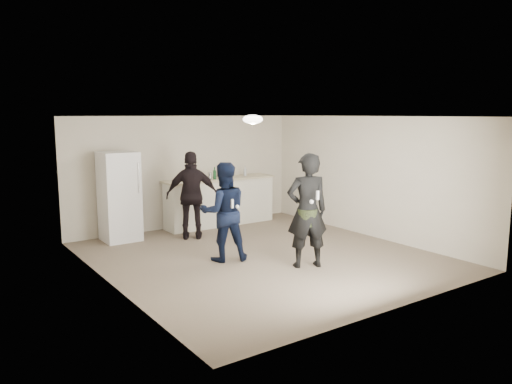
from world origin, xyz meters
TOP-DOWN VIEW (x-y plane):
  - floor at (0.00, 0.00)m, footprint 6.00×6.00m
  - ceiling at (0.00, 0.00)m, footprint 6.00×6.00m
  - wall_back at (0.00, 3.00)m, footprint 6.00×0.00m
  - wall_front at (0.00, -3.00)m, footprint 6.00×0.00m
  - wall_left at (-2.75, 0.00)m, footprint 0.00×6.00m
  - wall_right at (2.75, 0.00)m, footprint 0.00×6.00m
  - counter at (0.70, 2.67)m, footprint 2.60×0.56m
  - counter_top at (0.70, 2.67)m, footprint 2.68×0.64m
  - fridge at (-1.69, 2.60)m, footprint 0.70×0.70m
  - fridge_handle at (-1.41, 2.23)m, footprint 0.02×0.02m
  - ceiling_dome at (0.00, 0.30)m, footprint 0.36×0.36m
  - shaker at (0.37, 2.54)m, footprint 0.08×0.08m
  - man at (-0.69, 0.19)m, footprint 1.01×0.90m
  - woman at (0.26, -0.92)m, footprint 0.82×0.68m
  - camo_shorts at (0.26, -0.92)m, footprint 0.34×0.34m
  - spectator at (-0.42, 1.87)m, footprint 1.13×0.90m
  - remote_man at (-0.69, -0.09)m, footprint 0.04×0.04m
  - nunchuk_man at (-0.57, -0.06)m, footprint 0.07×0.07m
  - remote_woman at (0.26, -1.17)m, footprint 0.04×0.04m
  - nunchuk_woman at (0.16, -1.14)m, footprint 0.07×0.07m
  - bottle_cluster at (0.59, 2.70)m, footprint 1.50×0.33m

SIDE VIEW (x-z plane):
  - floor at x=0.00m, z-range 0.00..0.00m
  - counter at x=0.70m, z-range 0.00..1.05m
  - camo_shorts at x=0.26m, z-range 0.71..0.99m
  - man at x=-0.69m, z-range 0.00..1.73m
  - fridge at x=-1.69m, z-range 0.00..1.80m
  - spectator at x=-0.42m, z-range 0.00..1.80m
  - woman at x=0.26m, z-range 0.00..1.92m
  - nunchuk_man at x=-0.57m, z-range 0.95..1.01m
  - remote_man at x=-0.69m, z-range 0.98..1.12m
  - counter_top at x=0.70m, z-range 1.05..1.09m
  - nunchuk_woman at x=0.16m, z-range 1.11..1.18m
  - shaker at x=0.37m, z-range 1.09..1.26m
  - bottle_cluster at x=0.59m, z-range 1.07..1.31m
  - wall_back at x=0.00m, z-range -1.75..4.25m
  - wall_front at x=0.00m, z-range -1.75..4.25m
  - wall_left at x=-2.75m, z-range -1.75..4.25m
  - wall_right at x=2.75m, z-range -1.75..4.25m
  - remote_woman at x=0.26m, z-range 1.18..1.32m
  - fridge_handle at x=-1.41m, z-range 1.00..1.60m
  - ceiling_dome at x=0.00m, z-range 2.37..2.53m
  - ceiling at x=0.00m, z-range 2.50..2.50m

